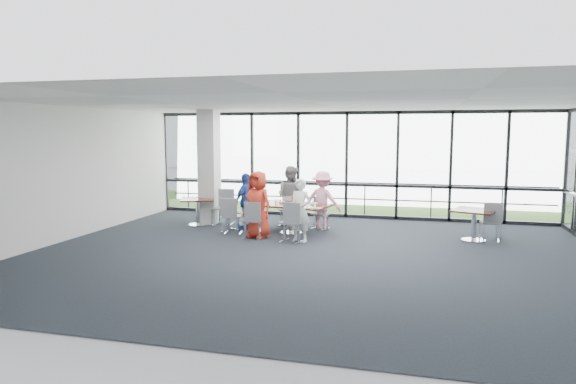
% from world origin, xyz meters
% --- Properties ---
extents(floor, '(12.00, 10.00, 0.02)m').
position_xyz_m(floor, '(0.00, 0.00, -0.01)').
color(floor, '#1F232D').
rests_on(floor, ground).
extents(ceiling, '(12.00, 10.00, 0.04)m').
position_xyz_m(ceiling, '(0.00, 0.00, 3.20)').
color(ceiling, silver).
rests_on(ceiling, ground).
extents(wall_left, '(0.10, 10.00, 3.20)m').
position_xyz_m(wall_left, '(-6.00, 0.00, 1.60)').
color(wall_left, silver).
rests_on(wall_left, ground).
extents(wall_front, '(12.00, 0.10, 3.20)m').
position_xyz_m(wall_front, '(0.00, -5.00, 1.60)').
color(wall_front, silver).
rests_on(wall_front, ground).
extents(curtain_wall_back, '(12.00, 0.10, 3.20)m').
position_xyz_m(curtain_wall_back, '(0.00, 5.00, 1.60)').
color(curtain_wall_back, white).
rests_on(curtain_wall_back, ground).
extents(structural_column, '(0.50, 0.50, 3.20)m').
position_xyz_m(structural_column, '(-3.60, 3.00, 1.60)').
color(structural_column, silver).
rests_on(structural_column, ground).
extents(apron, '(80.00, 70.00, 0.02)m').
position_xyz_m(apron, '(0.00, 10.00, -0.02)').
color(apron, gray).
rests_on(apron, ground).
extents(grass_strip, '(80.00, 5.00, 0.01)m').
position_xyz_m(grass_strip, '(0.00, 8.00, 0.01)').
color(grass_strip, '#30551D').
rests_on(grass_strip, ground).
extents(hangar_main, '(24.00, 10.00, 6.00)m').
position_xyz_m(hangar_main, '(4.00, 32.00, 3.00)').
color(hangar_main, silver).
rests_on(hangar_main, ground).
extents(hangar_aux, '(10.00, 6.00, 4.00)m').
position_xyz_m(hangar_aux, '(-18.00, 28.00, 2.00)').
color(hangar_aux, silver).
rests_on(hangar_aux, ground).
extents(guard_rail, '(12.00, 0.06, 0.06)m').
position_xyz_m(guard_rail, '(0.00, 5.60, 0.50)').
color(guard_rail, '#2D2D33').
rests_on(guard_rail, ground).
extents(main_table, '(2.13, 1.46, 0.75)m').
position_xyz_m(main_table, '(-1.01, 2.17, 0.63)').
color(main_table, '#3D1810').
rests_on(main_table, ground).
extents(side_table_left, '(1.17, 1.17, 0.75)m').
position_xyz_m(side_table_left, '(-3.79, 2.61, 0.64)').
color(side_table_left, '#3D1810').
rests_on(side_table_left, ground).
extents(side_table_right, '(1.20, 1.20, 0.75)m').
position_xyz_m(side_table_right, '(3.45, 2.39, 0.65)').
color(side_table_right, '#3D1810').
rests_on(side_table_right, ground).
extents(diner_near_left, '(0.95, 0.80, 1.65)m').
position_xyz_m(diner_near_left, '(-1.65, 1.42, 0.82)').
color(diner_near_left, red).
rests_on(diner_near_left, ground).
extents(diner_near_right, '(0.63, 0.53, 1.50)m').
position_xyz_m(diner_near_right, '(-0.55, 1.26, 0.75)').
color(diner_near_right, white).
rests_on(diner_near_right, ground).
extents(diner_far_left, '(0.94, 0.76, 1.67)m').
position_xyz_m(diner_far_left, '(-1.25, 3.07, 0.83)').
color(diner_far_left, gray).
rests_on(diner_far_left, ground).
extents(diner_far_right, '(1.09, 0.72, 1.55)m').
position_xyz_m(diner_far_right, '(-0.33, 2.91, 0.78)').
color(diner_far_right, pink).
rests_on(diner_far_right, ground).
extents(diner_end, '(0.77, 1.00, 1.50)m').
position_xyz_m(diner_end, '(-2.29, 2.45, 0.75)').
color(diner_end, '#2545A1').
rests_on(diner_end, ground).
extents(chair_main_nl, '(0.49, 0.49, 0.89)m').
position_xyz_m(chair_main_nl, '(-1.72, 1.33, 0.45)').
color(chair_main_nl, gray).
rests_on(chair_main_nl, ground).
extents(chair_main_nr, '(0.57, 0.57, 0.95)m').
position_xyz_m(chair_main_nr, '(-0.72, 1.12, 0.47)').
color(chair_main_nr, gray).
rests_on(chair_main_nr, ground).
extents(chair_main_fl, '(0.50, 0.50, 0.92)m').
position_xyz_m(chair_main_fl, '(-1.34, 3.20, 0.46)').
color(chair_main_fl, gray).
rests_on(chair_main_fl, ground).
extents(chair_main_fr, '(0.52, 0.52, 0.82)m').
position_xyz_m(chair_main_fr, '(-0.39, 2.96, 0.41)').
color(chair_main_fr, gray).
rests_on(chair_main_fr, ground).
extents(chair_main_end, '(0.58, 0.58, 0.91)m').
position_xyz_m(chair_main_end, '(-2.45, 2.41, 0.46)').
color(chair_main_end, gray).
rests_on(chair_main_end, ground).
extents(chair_spare_la, '(0.52, 0.52, 0.91)m').
position_xyz_m(chair_spare_la, '(-2.42, 1.75, 0.45)').
color(chair_spare_la, gray).
rests_on(chair_spare_la, ground).
extents(chair_spare_lb, '(0.52, 0.52, 0.97)m').
position_xyz_m(chair_spare_lb, '(-3.10, 2.75, 0.49)').
color(chair_spare_lb, gray).
rests_on(chair_spare_lb, ground).
extents(chair_spare_r, '(0.49, 0.49, 0.90)m').
position_xyz_m(chair_spare_r, '(3.82, 2.44, 0.45)').
color(chair_spare_r, gray).
rests_on(chair_spare_r, ground).
extents(plate_nl, '(0.25, 0.25, 0.01)m').
position_xyz_m(plate_nl, '(-1.59, 1.95, 0.76)').
color(plate_nl, white).
rests_on(plate_nl, main_table).
extents(plate_nr, '(0.26, 0.26, 0.01)m').
position_xyz_m(plate_nr, '(-0.47, 1.69, 0.76)').
color(plate_nr, white).
rests_on(plate_nr, main_table).
extents(plate_fl, '(0.25, 0.25, 0.01)m').
position_xyz_m(plate_fl, '(-1.41, 2.61, 0.76)').
color(plate_fl, white).
rests_on(plate_fl, main_table).
extents(plate_fr, '(0.24, 0.24, 0.01)m').
position_xyz_m(plate_fr, '(-0.49, 2.46, 0.76)').
color(plate_fr, white).
rests_on(plate_fr, main_table).
extents(plate_end, '(0.24, 0.24, 0.01)m').
position_xyz_m(plate_end, '(-1.85, 2.40, 0.76)').
color(plate_end, white).
rests_on(plate_end, main_table).
extents(tumbler_a, '(0.07, 0.07, 0.14)m').
position_xyz_m(tumbler_a, '(-1.34, 1.99, 0.82)').
color(tumbler_a, white).
rests_on(tumbler_a, main_table).
extents(tumbler_b, '(0.08, 0.08, 0.15)m').
position_xyz_m(tumbler_b, '(-0.78, 1.91, 0.83)').
color(tumbler_b, white).
rests_on(tumbler_b, main_table).
extents(tumbler_c, '(0.07, 0.07, 0.14)m').
position_xyz_m(tumbler_c, '(-0.89, 2.39, 0.82)').
color(tumbler_c, white).
rests_on(tumbler_c, main_table).
extents(tumbler_d, '(0.07, 0.07, 0.14)m').
position_xyz_m(tumbler_d, '(-1.77, 2.13, 0.82)').
color(tumbler_d, white).
rests_on(tumbler_d, main_table).
extents(menu_a, '(0.29, 0.21, 0.00)m').
position_xyz_m(menu_a, '(-1.24, 1.79, 0.75)').
color(menu_a, white).
rests_on(menu_a, main_table).
extents(menu_b, '(0.31, 0.24, 0.00)m').
position_xyz_m(menu_b, '(-0.24, 1.71, 0.75)').
color(menu_b, white).
rests_on(menu_b, main_table).
extents(menu_c, '(0.28, 0.20, 0.00)m').
position_xyz_m(menu_c, '(-0.80, 2.56, 0.75)').
color(menu_c, white).
rests_on(menu_c, main_table).
extents(condiment_caddy, '(0.10, 0.07, 0.04)m').
position_xyz_m(condiment_caddy, '(-0.89, 2.24, 0.77)').
color(condiment_caddy, black).
rests_on(condiment_caddy, main_table).
extents(ketchup_bottle, '(0.06, 0.06, 0.18)m').
position_xyz_m(ketchup_bottle, '(-0.99, 2.26, 0.84)').
color(ketchup_bottle, maroon).
rests_on(ketchup_bottle, main_table).
extents(green_bottle, '(0.05, 0.05, 0.20)m').
position_xyz_m(green_bottle, '(-0.91, 2.20, 0.85)').
color(green_bottle, '#1B672D').
rests_on(green_bottle, main_table).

